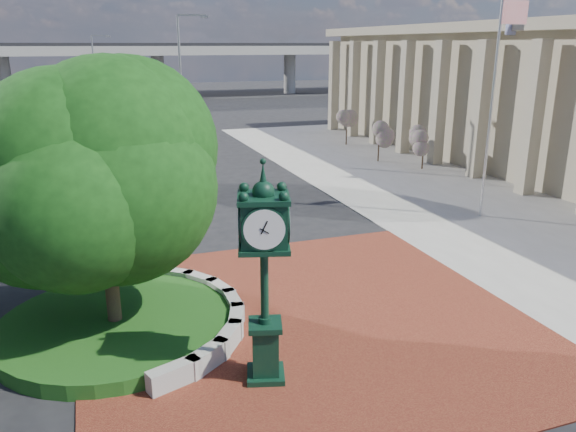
# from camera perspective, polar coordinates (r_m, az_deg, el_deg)

# --- Properties ---
(ground) EXTENTS (200.00, 200.00, 0.00)m
(ground) POSITION_cam_1_polar(r_m,az_deg,el_deg) (16.76, 0.46, -8.98)
(ground) COLOR black
(ground) RESTS_ON ground
(plaza) EXTENTS (12.00, 12.00, 0.04)m
(plaza) POSITION_cam_1_polar(r_m,az_deg,el_deg) (15.91, 1.72, -10.40)
(plaza) COLOR maroon
(plaza) RESTS_ON ground
(sidewalk) EXTENTS (20.00, 50.00, 0.04)m
(sidewalk) POSITION_cam_1_polar(r_m,az_deg,el_deg) (32.93, 21.15, 3.04)
(sidewalk) COLOR #9E9B93
(sidewalk) RESTS_ON ground
(planter_wall) EXTENTS (2.96, 6.77, 0.54)m
(planter_wall) POSITION_cam_1_polar(r_m,az_deg,el_deg) (16.01, -8.81, -9.44)
(planter_wall) COLOR #9E9B93
(planter_wall) RESTS_ON ground
(grass_bed) EXTENTS (6.10, 6.10, 0.40)m
(grass_bed) POSITION_cam_1_polar(r_m,az_deg,el_deg) (15.85, -17.09, -10.60)
(grass_bed) COLOR #154413
(grass_bed) RESTS_ON ground
(overpass) EXTENTS (90.00, 12.00, 7.50)m
(overpass) POSITION_cam_1_polar(r_m,az_deg,el_deg) (84.29, -16.85, 15.83)
(overpass) COLOR #9E9B93
(overpass) RESTS_ON ground
(tree_planter) EXTENTS (5.20, 5.20, 6.33)m
(tree_planter) POSITION_cam_1_polar(r_m,az_deg,el_deg) (14.60, -18.28, 1.78)
(tree_planter) COLOR #38281C
(tree_planter) RESTS_ON ground
(tree_street) EXTENTS (4.40, 4.40, 5.45)m
(tree_street) POSITION_cam_1_polar(r_m,az_deg,el_deg) (32.42, -17.56, 8.99)
(tree_street) COLOR #38281C
(tree_street) RESTS_ON ground
(post_clock) EXTENTS (1.25, 1.25, 5.05)m
(post_clock) POSITION_cam_1_polar(r_m,az_deg,el_deg) (12.16, -2.42, -5.10)
(post_clock) COLOR black
(post_clock) RESTS_ON ground
(parked_car) EXTENTS (2.46, 4.15, 1.32)m
(parked_car) POSITION_cam_1_polar(r_m,az_deg,el_deg) (52.97, -14.47, 9.28)
(parked_car) COLOR #5F1B0D
(parked_car) RESTS_ON ground
(flagpole_a) EXTENTS (1.47, 0.17, 9.37)m
(flagpole_a) POSITION_cam_1_polar(r_m,az_deg,el_deg) (25.49, 19.95, 10.31)
(flagpole_a) COLOR silver
(flagpole_a) RESTS_ON ground
(flagpole_b) EXTENTS (1.34, 0.59, 8.98)m
(flagpole_b) POSITION_cam_1_polar(r_m,az_deg,el_deg) (31.58, 20.08, 11.06)
(flagpole_b) COLOR silver
(flagpole_b) RESTS_ON ground
(street_lamp_near) EXTENTS (2.03, 0.67, 9.20)m
(street_lamp_near) POSITION_cam_1_polar(r_m,az_deg,el_deg) (38.80, -10.52, 13.89)
(street_lamp_near) COLOR slate
(street_lamp_near) RESTS_ON ground
(street_lamp_far) EXTENTS (1.83, 0.41, 8.18)m
(street_lamp_far) POSITION_cam_1_polar(r_m,az_deg,el_deg) (59.19, -18.85, 13.72)
(street_lamp_far) COLOR slate
(street_lamp_far) RESTS_ON ground
(shrub_near) EXTENTS (1.20, 1.20, 2.20)m
(shrub_near) POSITION_cam_1_polar(r_m,az_deg,el_deg) (35.16, 13.62, 7.16)
(shrub_near) COLOR #38281C
(shrub_near) RESTS_ON ground
(shrub_mid) EXTENTS (1.20, 1.20, 2.20)m
(shrub_mid) POSITION_cam_1_polar(r_m,az_deg,el_deg) (36.96, 9.24, 7.88)
(shrub_mid) COLOR #38281C
(shrub_mid) RESTS_ON ground
(shrub_far) EXTENTS (1.20, 1.20, 2.20)m
(shrub_far) POSITION_cam_1_polar(r_m,az_deg,el_deg) (42.96, 5.98, 9.27)
(shrub_far) COLOR #38281C
(shrub_far) RESTS_ON ground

